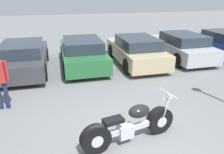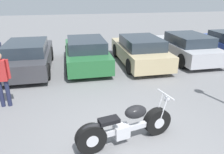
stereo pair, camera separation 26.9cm
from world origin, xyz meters
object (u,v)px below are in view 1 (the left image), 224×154
at_px(parked_car_champagne, 136,50).
at_px(parked_car_silver, 181,46).
at_px(motorcycle, 129,126).
at_px(parked_car_dark_grey, 24,57).
at_px(parked_car_green, 82,53).
at_px(parked_car_blue, 223,44).

relative_size(parked_car_champagne, parked_car_silver, 1.00).
height_order(motorcycle, parked_car_dark_grey, parked_car_dark_grey).
bearing_deg(parked_car_champagne, parked_car_green, 175.12).
height_order(parked_car_dark_grey, parked_car_green, same).
relative_size(parked_car_silver, parked_car_blue, 1.00).
relative_size(motorcycle, parked_car_blue, 0.54).
xyz_separation_m(parked_car_green, parked_car_silver, (4.98, 0.02, 0.00)).
relative_size(motorcycle, parked_car_green, 0.54).
height_order(parked_car_champagne, parked_car_blue, same).
bearing_deg(parked_car_blue, parked_car_champagne, -177.91).
distance_m(parked_car_green, parked_car_champagne, 2.50).
distance_m(motorcycle, parked_car_dark_grey, 6.25).
xyz_separation_m(motorcycle, parked_car_blue, (7.14, 5.68, 0.20)).
xyz_separation_m(parked_car_silver, parked_car_blue, (2.49, -0.05, 0.00)).
bearing_deg(parked_car_dark_grey, parked_car_blue, 0.54).
height_order(motorcycle, parked_car_champagne, parked_car_champagne).
bearing_deg(parked_car_green, parked_car_silver, 0.24).
xyz_separation_m(motorcycle, parked_car_silver, (4.66, 5.73, 0.20)).
bearing_deg(parked_car_dark_grey, parked_car_silver, 1.12).
height_order(parked_car_silver, parked_car_blue, same).
bearing_deg(parked_car_dark_grey, parked_car_green, 2.88).
xyz_separation_m(motorcycle, parked_car_green, (-0.32, 5.71, 0.20)).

